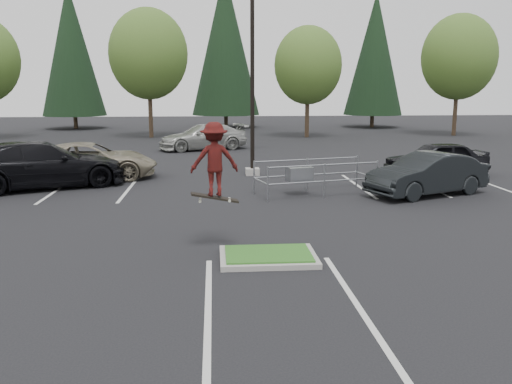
{
  "coord_description": "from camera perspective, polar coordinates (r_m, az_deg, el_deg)",
  "views": [
    {
      "loc": [
        -1.2,
        -11.81,
        3.91
      ],
      "look_at": [
        -0.16,
        1.5,
        1.29
      ],
      "focal_mm": 38.0,
      "sensor_mm": 36.0,
      "label": 1
    }
  ],
  "objects": [
    {
      "name": "decid_c",
      "position": [
        42.29,
        5.46,
        12.89
      ],
      "size": [
        5.12,
        5.12,
        8.38
      ],
      "color": "#38281C",
      "rests_on": "ground"
    },
    {
      "name": "conif_b",
      "position": [
        52.48,
        -3.26,
        15.4
      ],
      "size": [
        6.38,
        6.38,
        14.5
      ],
      "color": "#38281C",
      "rests_on": "ground"
    },
    {
      "name": "car_far_silver",
      "position": [
        33.96,
        -5.44,
        5.8
      ],
      "size": [
        5.89,
        3.94,
        1.59
      ],
      "primitive_type": "imported",
      "rotation": [
        0.0,
        0.0,
        5.06
      ],
      "color": "#AAABA5",
      "rests_on": "ground"
    },
    {
      "name": "cart_corral",
      "position": [
        19.78,
        4.99,
        1.93
      ],
      "size": [
        4.55,
        2.55,
        1.22
      ],
      "rotation": [
        0.0,
        0.0,
        0.25
      ],
      "color": "gray",
      "rests_on": "ground"
    },
    {
      "name": "car_l_black",
      "position": [
        22.58,
        -21.97,
        2.67
      ],
      "size": [
        6.77,
        4.86,
        1.82
      ],
      "primitive_type": "imported",
      "rotation": [
        0.0,
        0.0,
        1.98
      ],
      "color": "black",
      "rests_on": "ground"
    },
    {
      "name": "decid_b",
      "position": [
        42.67,
        -11.26,
        13.77
      ],
      "size": [
        5.89,
        5.89,
        9.64
      ],
      "color": "#38281C",
      "rests_on": "ground"
    },
    {
      "name": "ground",
      "position": [
        12.5,
        1.29,
        -7.11
      ],
      "size": [
        120.0,
        120.0,
        0.0
      ],
      "primitive_type": "plane",
      "color": "black",
      "rests_on": "ground"
    },
    {
      "name": "grass_median",
      "position": [
        12.48,
        1.29,
        -6.77
      ],
      "size": [
        2.2,
        1.6,
        0.16
      ],
      "color": "gray",
      "rests_on": "ground"
    },
    {
      "name": "car_r_charc",
      "position": [
        20.57,
        17.59,
        1.8
      ],
      "size": [
        4.9,
        3.29,
        1.53
      ],
      "primitive_type": "imported",
      "rotation": [
        0.0,
        0.0,
        5.11
      ],
      "color": "black",
      "rests_on": "ground"
    },
    {
      "name": "stall_lines",
      "position": [
        18.26,
        -4.84,
        -1.28
      ],
      "size": [
        22.62,
        17.6,
        0.01
      ],
      "color": "silver",
      "rests_on": "ground"
    },
    {
      "name": "conif_a",
      "position": [
        53.47,
        -18.89,
        13.96
      ],
      "size": [
        5.72,
        5.72,
        13.0
      ],
      "color": "#38281C",
      "rests_on": "ground"
    },
    {
      "name": "conif_c",
      "position": [
        53.6,
        12.39,
        14.01
      ],
      "size": [
        5.5,
        5.5,
        12.5
      ],
      "color": "#38281C",
      "rests_on": "ground"
    },
    {
      "name": "car_l_tan",
      "position": [
        24.11,
        -17.15,
        3.16
      ],
      "size": [
        5.9,
        3.3,
        1.56
      ],
      "primitive_type": "imported",
      "rotation": [
        0.0,
        0.0,
        1.7
      ],
      "color": "gray",
      "rests_on": "ground"
    },
    {
      "name": "skateboarder",
      "position": [
        12.93,
        -4.42,
        3.41
      ],
      "size": [
        1.21,
        0.79,
        1.95
      ],
      "rotation": [
        0.0,
        0.0,
        3.26
      ],
      "color": "black",
      "rests_on": "ground"
    },
    {
      "name": "light_pole",
      "position": [
        23.88,
        -0.39,
        12.67
      ],
      "size": [
        0.7,
        0.6,
        10.12
      ],
      "color": "gray",
      "rests_on": "ground"
    },
    {
      "name": "car_r_black",
      "position": [
        25.07,
        18.48,
        3.33
      ],
      "size": [
        4.62,
        2.18,
        1.53
      ],
      "primitive_type": "imported",
      "rotation": [
        0.0,
        0.0,
        4.8
      ],
      "color": "black",
      "rests_on": "ground"
    },
    {
      "name": "decid_d",
      "position": [
        46.36,
        20.54,
        12.91
      ],
      "size": [
        5.76,
        5.76,
        9.43
      ],
      "color": "#38281C",
      "rests_on": "ground"
    }
  ]
}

